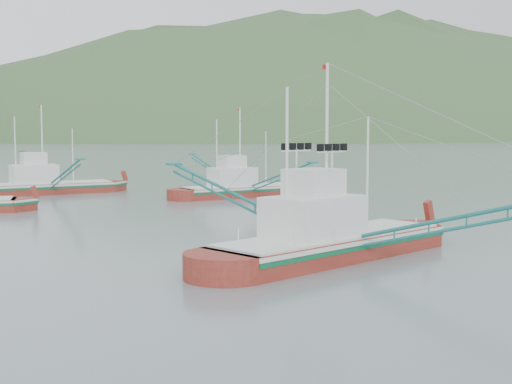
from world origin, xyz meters
name	(u,v)px	position (x,y,z in m)	size (l,w,h in m)	color
ground	(304,271)	(0.00, 0.00, 0.00)	(1200.00, 1200.00, 0.00)	slate
main_boat	(331,216)	(2.63, 2.36, 2.16)	(14.90, 25.20, 10.64)	maroon
bg_boat_right	(242,181)	(10.37, 35.14, 1.51)	(13.07, 22.86, 9.31)	maroon
bg_boat_far	(46,179)	(-7.10, 45.66, 1.52)	(13.61, 23.90, 9.72)	maroon
headland_right	(342,138)	(240.00, 430.00, 0.00)	(684.00, 432.00, 306.00)	#38582D
ridge_distant	(28,137)	(30.00, 560.00, 0.00)	(960.00, 400.00, 240.00)	slate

